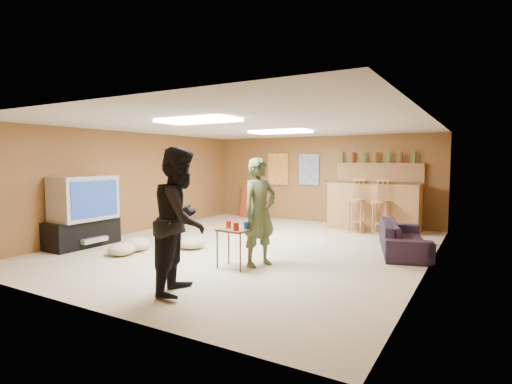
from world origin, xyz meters
The scene contains 32 objects.
ground centered at (0.00, 0.00, 0.00)m, with size 7.00×7.00×0.00m, color #BDAE90.
ceiling centered at (0.00, 0.00, 2.20)m, with size 6.00×7.00×0.02m, color silver.
wall_back centered at (0.00, 3.50, 1.10)m, with size 6.00×0.02×2.20m, color brown.
wall_front centered at (0.00, -3.50, 1.10)m, with size 6.00×0.02×2.20m, color brown.
wall_left centered at (-3.00, 0.00, 1.10)m, with size 0.02×7.00×2.20m, color brown.
wall_right centered at (3.00, 0.00, 1.10)m, with size 0.02×7.00×2.20m, color brown.
tv_stand centered at (-2.72, -1.50, 0.25)m, with size 0.55×1.30×0.50m, color black.
dvd_box centered at (-2.50, -1.50, 0.15)m, with size 0.35×0.50×0.08m, color #B2B2B7.
tv_body centered at (-2.65, -1.50, 0.90)m, with size 0.60×1.10×0.80m, color #B2B2B7.
tv_screen centered at (-2.34, -1.50, 0.90)m, with size 0.02×0.95×0.65m, color navy.
bar_counter centered at (1.50, 2.95, 0.55)m, with size 2.00×0.60×1.10m, color #976437.
bar_lip centered at (1.50, 2.70, 1.10)m, with size 2.10×0.12×0.05m, color #402A14.
bar_shelf centered at (1.50, 3.40, 1.50)m, with size 2.00×0.18×0.05m, color #976437.
bar_backing centered at (1.50, 3.42, 1.20)m, with size 2.00×0.14×0.60m, color #976437.
poster_left centered at (-1.20, 3.46, 1.35)m, with size 0.60×0.03×0.85m, color #BF3F26.
poster_right centered at (-0.30, 3.46, 1.35)m, with size 0.55×0.03×0.80m, color #334C99.
folding_chair_stack centered at (-2.00, 3.30, 0.45)m, with size 0.50×0.14×0.90m, color #9C351C.
ceiling_panel_front centered at (0.00, -1.50, 2.17)m, with size 1.20×0.60×0.04m, color white.
ceiling_panel_back centered at (0.00, 1.20, 2.17)m, with size 1.20×0.60×0.04m, color white.
person_olive centered at (0.77, -1.02, 0.81)m, with size 0.59×0.39×1.62m, color #44522F.
person_black centered at (0.55, -2.55, 0.87)m, with size 0.85×0.66×1.74m, color black.
sofa centered at (2.51, 0.94, 0.27)m, with size 1.83×0.71×0.53m, color black.
tray_table centered at (0.53, -1.35, 0.29)m, with size 0.45×0.36×0.58m, color #402A14.
cup_red_near centered at (0.41, -1.31, 0.64)m, with size 0.08×0.08×0.11m, color #B1240B.
cup_red_far centered at (0.61, -1.43, 0.64)m, with size 0.08×0.08×0.12m, color #B1240B.
cup_blue centered at (0.68, -1.26, 0.64)m, with size 0.08×0.08×0.11m, color #16369B.
bar_stool_left centered at (1.27, 2.41, 0.66)m, with size 0.42×0.42×1.32m, color #976437, non-canonical shape.
bar_stool_right centered at (1.78, 2.44, 0.65)m, with size 0.41×0.41×1.30m, color #976437, non-canonical shape.
cushion_near_tv centered at (-1.60, -1.27, 0.12)m, with size 0.53×0.53×0.24m, color tan.
cushion_mid centered at (-0.84, -0.65, 0.11)m, with size 0.49×0.49×0.22m, color tan.
cushion_far centered at (-1.54, -1.63, 0.10)m, with size 0.45×0.45×0.20m, color tan.
bottle_row centered at (1.44, 3.38, 1.65)m, with size 1.76×0.08×0.26m, color #3F7233, non-canonical shape.
Camera 1 is at (3.71, -6.19, 1.59)m, focal length 28.00 mm.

